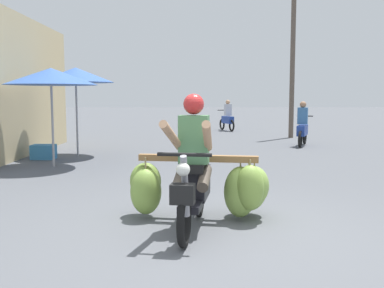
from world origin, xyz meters
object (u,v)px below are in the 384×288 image
at_px(market_umbrella_near_shop, 76,75).
at_px(produce_crate, 44,152).
at_px(motorbike_distant_ahead_left, 227,118).
at_px(motorbike_main_loaded, 208,183).
at_px(utility_pole, 293,56).
at_px(motorbike_distant_ahead_right, 303,128).
at_px(market_umbrella_further_along, 51,77).

distance_m(market_umbrella_near_shop, produce_crate, 2.13).
xyz_separation_m(motorbike_distant_ahead_left, produce_crate, (-5.36, -9.13, -0.39)).
relative_size(motorbike_distant_ahead_left, market_umbrella_near_shop, 0.68).
height_order(motorbike_distant_ahead_left, market_umbrella_near_shop, market_umbrella_near_shop).
xyz_separation_m(motorbike_main_loaded, motorbike_distant_ahead_left, (1.52, 14.69, 0.08)).
height_order(motorbike_distant_ahead_left, utility_pole, utility_pole).
relative_size(motorbike_distant_ahead_right, market_umbrella_further_along, 0.71).
relative_size(market_umbrella_further_along, produce_crate, 3.87).
relative_size(motorbike_main_loaded, produce_crate, 3.29).
bearing_deg(utility_pole, produce_crate, -142.53).
height_order(market_umbrella_further_along, produce_crate, market_umbrella_further_along).
distance_m(market_umbrella_near_shop, market_umbrella_further_along, 1.77).
bearing_deg(motorbike_distant_ahead_left, market_umbrella_further_along, -114.81).
bearing_deg(market_umbrella_near_shop, motorbike_distant_ahead_left, 61.32).
xyz_separation_m(motorbike_distant_ahead_left, motorbike_distant_ahead_right, (1.80, -6.28, 0.00)).
relative_size(motorbike_main_loaded, market_umbrella_near_shop, 0.80).
bearing_deg(produce_crate, motorbike_main_loaded, -55.41).
distance_m(motorbike_main_loaded, market_umbrella_near_shop, 7.11).
distance_m(motorbike_distant_ahead_right, market_umbrella_near_shop, 7.01).
bearing_deg(motorbike_distant_ahead_right, market_umbrella_further_along, -148.52).
distance_m(motorbike_distant_ahead_left, market_umbrella_further_along, 11.43).
bearing_deg(market_umbrella_further_along, utility_pole, 45.11).
bearing_deg(produce_crate, motorbike_distant_ahead_right, 21.69).
xyz_separation_m(market_umbrella_near_shop, market_umbrella_further_along, (-0.09, -1.77, -0.12)).
height_order(motorbike_distant_ahead_right, market_umbrella_further_along, market_umbrella_further_along).
bearing_deg(market_umbrella_near_shop, motorbike_distant_ahead_right, 19.18).
bearing_deg(utility_pole, market_umbrella_further_along, -134.89).
relative_size(market_umbrella_further_along, utility_pole, 0.36).
relative_size(motorbike_main_loaded, utility_pole, 0.30).
bearing_deg(market_umbrella_further_along, produce_crate, 117.33).
relative_size(motorbike_distant_ahead_left, market_umbrella_further_along, 0.72).
xyz_separation_m(motorbike_main_loaded, utility_pole, (3.63, 11.29, 2.56)).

